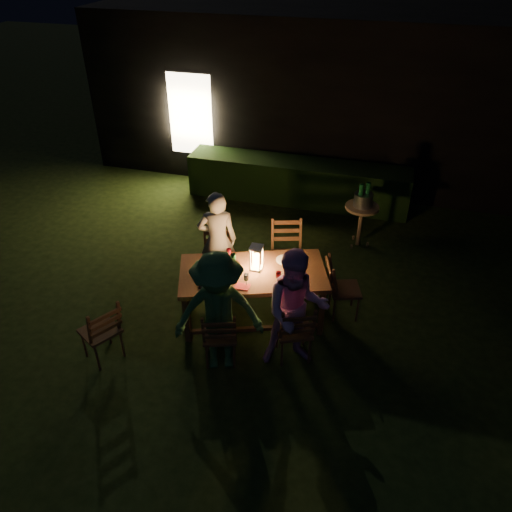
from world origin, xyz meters
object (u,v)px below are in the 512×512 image
(person_opp_right, at_px, (296,310))
(ice_bucket, at_px, (363,200))
(side_table, at_px, (362,211))
(chair_far_right, at_px, (286,266))
(dining_table, at_px, (253,276))
(chair_near_right, at_px, (294,339))
(chair_end, at_px, (343,298))
(bottle_bucket_a, at_px, (360,198))
(chair_spare, at_px, (103,340))
(chair_near_left, at_px, (220,344))
(lantern, at_px, (256,259))
(chair_far_left, at_px, (219,271))
(bottle_bucket_b, at_px, (367,196))
(person_opp_left, at_px, (219,313))
(bottle_table, at_px, (233,263))
(person_house_side, at_px, (218,240))

(person_opp_right, distance_m, ice_bucket, 2.94)
(person_opp_right, bearing_deg, side_table, 60.70)
(chair_far_right, height_order, ice_bucket, chair_far_right)
(dining_table, xyz_separation_m, chair_near_right, (0.69, -0.57, -0.43))
(chair_end, height_order, bottle_bucket_a, bottle_bucket_a)
(chair_spare, bearing_deg, chair_near_right, -43.67)
(chair_near_left, bearing_deg, lantern, 59.39)
(chair_far_left, height_order, ice_bucket, ice_bucket)
(side_table, relative_size, bottle_bucket_b, 2.30)
(person_opp_left, relative_size, ice_bucket, 5.35)
(chair_near_left, height_order, chair_far_right, chair_far_right)
(chair_near_left, relative_size, side_table, 1.22)
(bottle_table, bearing_deg, side_table, 59.06)
(chair_near_left, xyz_separation_m, person_opp_left, (0.02, -0.05, 0.53))
(chair_near_left, bearing_deg, bottle_bucket_b, 47.37)
(chair_near_right, height_order, chair_far_left, chair_near_right)
(chair_far_left, xyz_separation_m, chair_far_right, (0.94, 0.34, 0.04))
(dining_table, distance_m, bottle_bucket_a, 2.52)
(chair_spare, relative_size, bottle_bucket_a, 2.92)
(bottle_bucket_a, bearing_deg, person_opp_left, -111.98)
(chair_near_left, height_order, lantern, lantern)
(chair_far_right, relative_size, person_opp_right, 0.64)
(chair_near_left, xyz_separation_m, bottle_bucket_a, (1.30, 3.12, 0.62))
(person_opp_left, relative_size, bottle_table, 5.74)
(dining_table, xyz_separation_m, chair_spare, (-1.57, -1.22, -0.42))
(chair_spare, height_order, person_opp_right, person_opp_right)
(chair_far_right, height_order, bottle_bucket_a, bottle_bucket_a)
(person_opp_right, bearing_deg, person_opp_left, 180.00)
(chair_far_right, height_order, person_house_side, person_house_side)
(person_opp_left, distance_m, lantern, 1.01)
(chair_far_right, distance_m, chair_spare, 2.80)
(chair_far_right, bearing_deg, bottle_bucket_a, -140.96)
(bottle_bucket_a, bearing_deg, bottle_table, -120.46)
(chair_near_right, relative_size, chair_far_left, 1.05)
(person_house_side, bearing_deg, chair_spare, 44.95)
(chair_end, height_order, ice_bucket, ice_bucket)
(chair_near_right, height_order, lantern, lantern)
(person_house_side, bearing_deg, side_table, -158.45)
(chair_near_left, distance_m, chair_spare, 1.45)
(chair_near_right, bearing_deg, bottle_table, 128.87)
(person_opp_right, height_order, side_table, person_opp_right)
(chair_far_right, height_order, person_opp_left, person_opp_left)
(bottle_table, bearing_deg, chair_end, 19.91)
(chair_far_right, bearing_deg, person_house_side, -0.46)
(bottle_table, bearing_deg, bottle_bucket_b, 58.61)
(person_house_side, relative_size, lantern, 4.36)
(ice_bucket, bearing_deg, person_house_side, -138.58)
(person_opp_left, xyz_separation_m, lantern, (0.17, 0.99, 0.14))
(person_house_side, bearing_deg, lantern, 123.00)
(chair_far_right, distance_m, lantern, 1.08)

